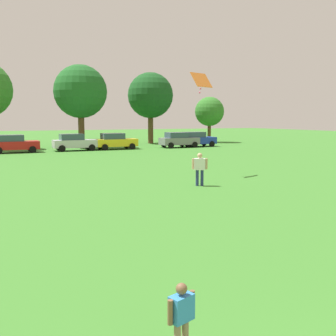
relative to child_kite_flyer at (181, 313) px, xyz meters
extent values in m
plane|color=#387528|center=(0.74, 26.66, -0.61)|extent=(160.00, 160.00, 0.00)
cylinder|color=#8C7259|center=(0.07, 0.02, -0.36)|extent=(0.09, 0.09, 0.50)
cube|color=#337FCC|center=(0.00, 0.00, 0.07)|extent=(0.38, 0.28, 0.35)
cylinder|color=brown|center=(-0.20, -0.07, 0.08)|extent=(0.07, 0.07, 0.33)
cylinder|color=brown|center=(0.20, 0.07, 0.08)|extent=(0.07, 0.07, 0.33)
sphere|color=brown|center=(0.00, 0.00, 0.34)|extent=(0.16, 0.16, 0.16)
cylinder|color=navy|center=(7.08, 11.79, -0.22)|extent=(0.14, 0.14, 0.77)
cylinder|color=navy|center=(6.88, 11.89, -0.22)|extent=(0.14, 0.14, 0.77)
cube|color=white|center=(6.98, 11.84, 0.43)|extent=(0.59, 0.48, 0.54)
cylinder|color=tan|center=(7.27, 11.70, 0.45)|extent=(0.11, 0.11, 0.51)
cylinder|color=tan|center=(6.69, 11.98, 0.45)|extent=(0.11, 0.11, 0.51)
sphere|color=tan|center=(6.98, 11.84, 0.84)|extent=(0.24, 0.24, 0.24)
cube|color=orange|center=(8.84, 15.04, 4.70)|extent=(1.42, 0.99, 0.82)
sphere|color=#F24C8C|center=(8.84, 15.04, 4.45)|extent=(0.10, 0.10, 0.10)
sphere|color=#F24C8C|center=(8.79, 15.04, 4.23)|extent=(0.10, 0.10, 0.10)
sphere|color=#F24C8C|center=(8.74, 15.04, 4.01)|extent=(0.10, 0.10, 0.10)
cube|color=red|center=(0.39, 35.25, 0.09)|extent=(4.30, 1.80, 0.76)
cube|color=#334756|center=(0.04, 35.25, 0.77)|extent=(2.24, 1.58, 0.60)
cylinder|color=black|center=(1.85, 36.15, -0.29)|extent=(0.64, 0.22, 0.64)
cylinder|color=black|center=(1.85, 34.35, -0.29)|extent=(0.64, 0.22, 0.64)
cube|color=silver|center=(6.02, 35.34, 0.09)|extent=(4.30, 1.80, 0.76)
cube|color=#334756|center=(5.68, 35.34, 0.77)|extent=(2.24, 1.58, 0.60)
cylinder|color=black|center=(7.49, 36.24, -0.29)|extent=(0.64, 0.22, 0.64)
cylinder|color=black|center=(7.49, 34.44, -0.29)|extent=(0.64, 0.22, 0.64)
cylinder|color=black|center=(4.56, 36.24, -0.29)|extent=(0.64, 0.22, 0.64)
cylinder|color=black|center=(4.56, 34.44, -0.29)|extent=(0.64, 0.22, 0.64)
cube|color=yellow|center=(10.24, 35.26, 0.09)|extent=(4.30, 1.80, 0.76)
cube|color=#334756|center=(9.90, 35.26, 0.77)|extent=(2.24, 1.58, 0.60)
cylinder|color=black|center=(11.70, 36.16, -0.29)|extent=(0.64, 0.22, 0.64)
cylinder|color=black|center=(11.70, 34.36, -0.29)|extent=(0.64, 0.22, 0.64)
cylinder|color=black|center=(8.78, 36.16, -0.29)|extent=(0.64, 0.22, 0.64)
cylinder|color=black|center=(8.78, 34.36, -0.29)|extent=(0.64, 0.22, 0.64)
cube|color=slate|center=(17.44, 34.89, 0.09)|extent=(4.30, 1.80, 0.76)
cube|color=#334756|center=(17.09, 34.89, 0.77)|extent=(2.24, 1.58, 0.60)
cylinder|color=black|center=(18.90, 35.79, -0.29)|extent=(0.64, 0.22, 0.64)
cylinder|color=black|center=(18.90, 33.99, -0.29)|extent=(0.64, 0.22, 0.64)
cylinder|color=black|center=(15.98, 35.79, -0.29)|extent=(0.64, 0.22, 0.64)
cylinder|color=black|center=(15.98, 33.99, -0.29)|extent=(0.64, 0.22, 0.64)
cube|color=#1E38AD|center=(19.87, 35.27, 0.09)|extent=(4.30, 1.80, 0.76)
cube|color=#334756|center=(19.52, 35.27, 0.77)|extent=(2.24, 1.58, 0.60)
cylinder|color=black|center=(21.33, 36.17, -0.29)|extent=(0.64, 0.22, 0.64)
cylinder|color=black|center=(21.33, 34.37, -0.29)|extent=(0.64, 0.22, 0.64)
cylinder|color=black|center=(18.41, 36.17, -0.29)|extent=(0.64, 0.22, 0.64)
cylinder|color=black|center=(18.41, 34.37, -0.29)|extent=(0.64, 0.22, 0.64)
cylinder|color=brown|center=(7.60, 39.39, 1.23)|extent=(0.68, 0.68, 3.67)
sphere|color=#1E5B23|center=(7.60, 39.39, 5.52)|extent=(5.79, 5.79, 5.79)
cylinder|color=brown|center=(17.37, 43.05, 1.23)|extent=(0.68, 0.68, 3.67)
sphere|color=#194C1E|center=(17.37, 43.05, 5.53)|extent=(5.79, 5.79, 5.79)
cylinder|color=brown|center=(25.46, 41.90, 0.63)|extent=(0.46, 0.46, 2.47)
sphere|color=#337528|center=(25.46, 41.90, 3.53)|extent=(3.91, 3.91, 3.91)
camera|label=1|loc=(-2.28, -4.48, 2.58)|focal=42.44mm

